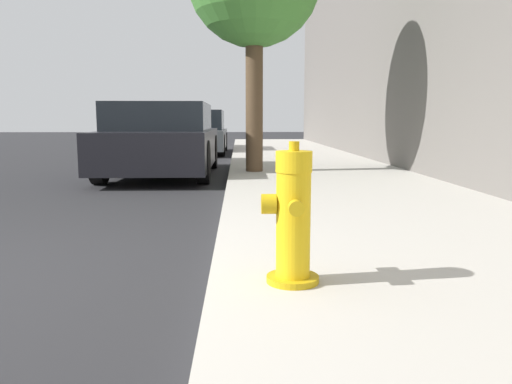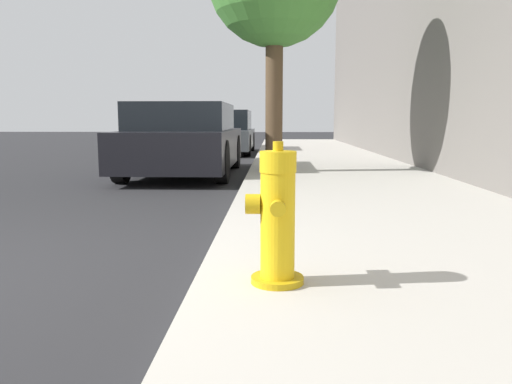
# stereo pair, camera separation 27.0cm
# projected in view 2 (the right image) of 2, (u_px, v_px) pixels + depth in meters

# --- Properties ---
(sidewalk_slab) EXTENTS (3.14, 40.00, 0.15)m
(sidewalk_slab) POSITION_uv_depth(u_px,v_px,m) (463.00, 283.00, 2.95)
(sidewalk_slab) COLOR #B7B2A8
(sidewalk_slab) RESTS_ON ground_plane
(fire_hydrant) EXTENTS (0.32, 0.32, 0.77)m
(fire_hydrant) POSITION_uv_depth(u_px,v_px,m) (277.00, 220.00, 2.67)
(fire_hydrant) COLOR #C39C11
(fire_hydrant) RESTS_ON sidewalk_slab
(parked_car_near) EXTENTS (1.87, 4.24, 1.33)m
(parked_car_near) POSITION_uv_depth(u_px,v_px,m) (185.00, 140.00, 9.36)
(parked_car_near) COLOR black
(parked_car_near) RESTS_ON ground_plane
(parked_car_mid) EXTENTS (1.71, 4.09, 1.32)m
(parked_car_mid) POSITION_uv_depth(u_px,v_px,m) (225.00, 133.00, 15.39)
(parked_car_mid) COLOR #4C5156
(parked_car_mid) RESTS_ON ground_plane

